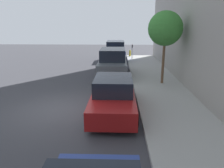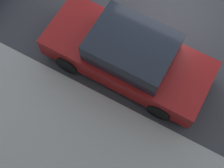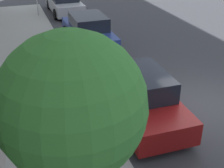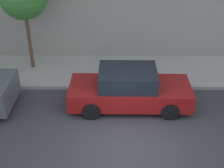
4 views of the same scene
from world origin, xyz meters
name	(u,v)px [view 2 (image 2 of 4)]	position (x,y,z in m)	size (l,w,h in m)	color
ground_plane	(168,8)	(0.00, 0.00, 0.00)	(60.00, 60.00, 0.00)	#38383D
sidewalk	(87,151)	(5.00, 0.00, 0.07)	(3.00, 32.00, 0.15)	#9E9E99
parked_sedan_third	(129,55)	(2.37, -0.19, 0.72)	(1.92, 4.52, 1.54)	maroon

